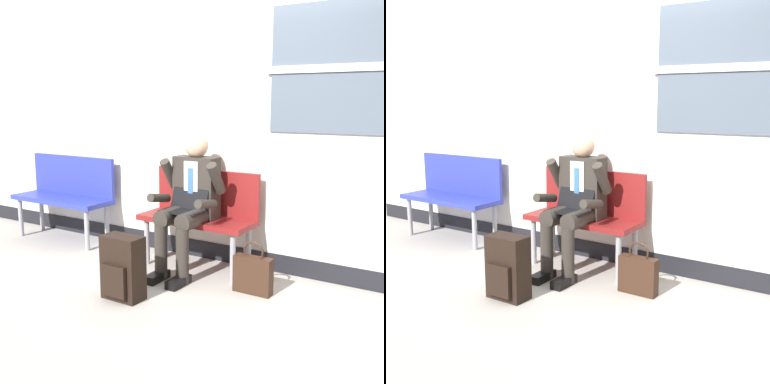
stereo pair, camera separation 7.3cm
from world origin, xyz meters
TOP-DOWN VIEW (x-y plane):
  - ground_plane at (0.00, 0.00)m, footprint 18.00×18.00m
  - station_wall at (0.01, 0.55)m, footprint 6.91×0.16m
  - bench_with_person at (-0.16, 0.27)m, footprint 1.06×0.42m
  - bench_empty at (-1.89, 0.28)m, footprint 1.18×0.42m
  - person_seated at (-0.16, 0.08)m, footprint 0.57×0.70m
  - backpack at (-0.26, -0.71)m, footprint 0.32×0.22m
  - handbag at (0.54, -0.07)m, footprint 0.31×0.10m

SIDE VIEW (x-z plane):
  - ground_plane at x=0.00m, z-range 0.00..0.00m
  - handbag at x=0.54m, z-range -0.05..0.37m
  - backpack at x=-0.26m, z-range -0.01..0.50m
  - bench_with_person at x=-0.16m, z-range 0.08..0.97m
  - bench_empty at x=-1.89m, z-range 0.08..0.99m
  - person_seated at x=-0.16m, z-range 0.04..1.27m
  - station_wall at x=0.01m, z-range -0.01..2.96m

